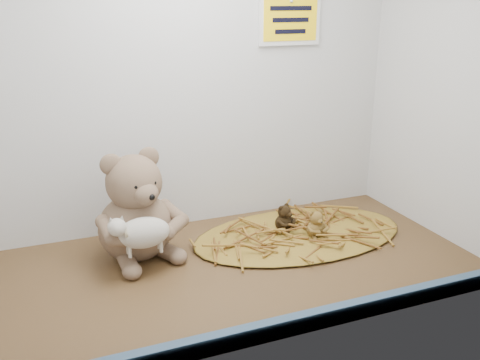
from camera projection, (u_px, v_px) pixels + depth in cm
name	position (u px, v px, depth cm)	size (l,w,h in cm)	color
alcove_shell	(210.00, 71.00, 119.68)	(120.40, 60.20, 90.40)	#3F2B15
front_rail	(279.00, 328.00, 100.32)	(119.28, 2.20, 3.60)	#3A5A6E
straw_bed	(299.00, 234.00, 143.36)	(58.86, 34.18, 1.14)	olive
main_teddy	(134.00, 205.00, 127.95)	(21.81, 23.02, 27.05)	#907058
toy_lamb	(144.00, 233.00, 120.45)	(15.52, 9.47, 10.03)	beige
mini_teddy_tan	(316.00, 223.00, 139.93)	(5.91, 6.23, 7.32)	brown
mini_teddy_brown	(284.00, 216.00, 144.08)	(5.87, 6.20, 7.28)	black
wall_sign	(290.00, 20.00, 144.98)	(16.00, 1.20, 11.00)	yellow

